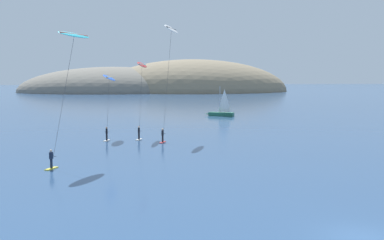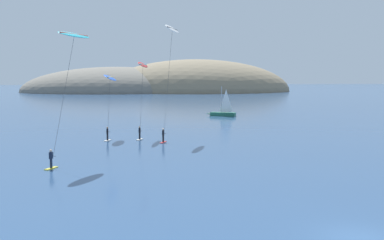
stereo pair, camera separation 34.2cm
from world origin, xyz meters
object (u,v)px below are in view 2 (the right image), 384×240
object	(u,v)px
kitesurfer_red	(143,71)
sailboat_near	(221,113)
kitesurfer_cyan	(73,44)
kitesurfer_white	(172,37)
kitesurfer_blue	(110,82)

from	to	relation	value
kitesurfer_red	sailboat_near	bearing A→B (deg)	61.49
sailboat_near	kitesurfer_cyan	xyz separation A→B (m)	(-21.90, -44.58, 10.33)
kitesurfer_cyan	kitesurfer_white	world-z (taller)	kitesurfer_white
kitesurfer_blue	kitesurfer_cyan	world-z (taller)	kitesurfer_cyan
kitesurfer_cyan	kitesurfer_red	distance (m)	17.93
sailboat_near	kitesurfer_cyan	size ratio (longest dim) A/B	0.47
kitesurfer_cyan	kitesurfer_white	distance (m)	18.40
kitesurfer_cyan	kitesurfer_red	size ratio (longest dim) A/B	1.25
kitesurfer_cyan	kitesurfer_red	xyz separation A→B (m)	(6.63, 16.48, -2.44)
kitesurfer_cyan	kitesurfer_blue	bearing A→B (deg)	81.45
kitesurfer_blue	sailboat_near	bearing A→B (deg)	55.51
kitesurfer_white	kitesurfer_blue	bearing A→B (deg)	171.80
kitesurfer_cyan	kitesurfer_red	world-z (taller)	kitesurfer_cyan
kitesurfer_white	kitesurfer_cyan	bearing A→B (deg)	-124.19
sailboat_near	kitesurfer_red	distance (m)	32.94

